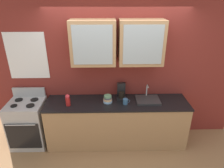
% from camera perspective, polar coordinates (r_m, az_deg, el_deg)
% --- Properties ---
extents(ground_plane, '(10.00, 10.00, 0.00)m').
position_cam_1_polar(ground_plane, '(4.12, 1.32, -16.03)').
color(ground_plane, '#936B47').
extents(back_wall_unit, '(4.70, 0.47, 2.75)m').
position_cam_1_polar(back_wall_unit, '(3.63, 1.23, 5.78)').
color(back_wall_unit, maroon).
rests_on(back_wall_unit, ground_plane).
extents(counter, '(2.61, 0.63, 0.89)m').
position_cam_1_polar(counter, '(3.85, 1.38, -11.00)').
color(counter, '#A87F56').
rests_on(counter, ground_plane).
extents(stove_range, '(0.64, 0.62, 1.07)m').
position_cam_1_polar(stove_range, '(4.13, -22.98, -10.37)').
color(stove_range, '#ADAFB5').
rests_on(stove_range, ground_plane).
extents(sink_faucet, '(0.43, 0.36, 0.26)m').
position_cam_1_polar(sink_faucet, '(3.71, 10.29, -4.40)').
color(sink_faucet, '#2D2D30').
rests_on(sink_faucet, counter).
extents(bowl_stack, '(0.16, 0.16, 0.14)m').
position_cam_1_polar(bowl_stack, '(3.58, -1.23, -4.36)').
color(bowl_stack, '#8CB7E0').
rests_on(bowl_stack, counter).
extents(vase, '(0.08, 0.08, 0.21)m').
position_cam_1_polar(vase, '(3.54, -12.70, -4.55)').
color(vase, '#B21E1E').
rests_on(vase, counter).
extents(cup_near_sink, '(0.13, 0.09, 0.10)m').
position_cam_1_polar(cup_near_sink, '(3.54, 3.93, -5.06)').
color(cup_near_sink, '#38608C').
rests_on(cup_near_sink, counter).
extents(coffee_maker, '(0.17, 0.20, 0.29)m').
position_cam_1_polar(coffee_maker, '(3.71, 2.72, -2.52)').
color(coffee_maker, black).
rests_on(coffee_maker, counter).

